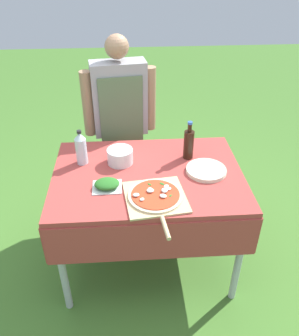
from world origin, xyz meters
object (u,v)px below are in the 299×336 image
at_px(prep_table, 148,185).
at_px(oil_bottle, 189,144).
at_px(pizza_on_peel, 156,197).
at_px(mixing_tub, 120,156).
at_px(herb_container, 107,184).
at_px(plate_stack, 206,170).
at_px(person_cook, 120,116).
at_px(water_bottle, 81,148).

distance_m(prep_table, oil_bottle, 0.40).
xyz_separation_m(pizza_on_peel, mixing_tub, (-0.21, 0.41, 0.04)).
xyz_separation_m(prep_table, herb_container, (-0.26, -0.14, 0.12)).
bearing_deg(pizza_on_peel, herb_container, 149.33).
relative_size(mixing_tub, plate_stack, 0.66).
bearing_deg(oil_bottle, person_cook, 132.92).
bearing_deg(plate_stack, mixing_tub, 164.88).
height_order(prep_table, pizza_on_peel, pizza_on_peel).
relative_size(prep_table, oil_bottle, 4.55).
distance_m(oil_bottle, plate_stack, 0.23).
relative_size(person_cook, oil_bottle, 5.54).
xyz_separation_m(herb_container, mixing_tub, (0.08, 0.28, 0.03)).
height_order(prep_table, herb_container, herb_container).
relative_size(water_bottle, mixing_tub, 1.41).
bearing_deg(mixing_tub, herb_container, -106.32).
bearing_deg(pizza_on_peel, mixing_tub, 110.24).
relative_size(oil_bottle, herb_container, 1.51).
xyz_separation_m(prep_table, oil_bottle, (0.29, 0.17, 0.20)).
bearing_deg(pizza_on_peel, plate_stack, 29.19).
distance_m(pizza_on_peel, water_bottle, 0.64).
bearing_deg(water_bottle, plate_stack, -11.53).
height_order(pizza_on_peel, plate_stack, pizza_on_peel).
height_order(oil_bottle, water_bottle, oil_bottle).
bearing_deg(herb_container, pizza_on_peel, -23.89).
bearing_deg(person_cook, herb_container, 76.25).
bearing_deg(water_bottle, oil_bottle, 1.34).
distance_m(prep_table, herb_container, 0.32).
xyz_separation_m(prep_table, pizza_on_peel, (0.03, -0.27, 0.11)).
relative_size(herb_container, mixing_tub, 1.05).
bearing_deg(person_cook, pizza_on_peel, 94.50).
height_order(person_cook, water_bottle, person_cook).
bearing_deg(person_cook, water_bottle, 55.56).
xyz_separation_m(mixing_tub, plate_stack, (0.56, -0.15, -0.04)).
bearing_deg(person_cook, oil_bottle, 125.16).
xyz_separation_m(water_bottle, herb_container, (0.17, -0.29, -0.09)).
bearing_deg(herb_container, oil_bottle, 29.50).
bearing_deg(plate_stack, herb_container, -168.74).
height_order(prep_table, mixing_tub, mixing_tub).
xyz_separation_m(person_cook, oil_bottle, (0.46, -0.50, 0.02)).
height_order(oil_bottle, plate_stack, oil_bottle).
distance_m(water_bottle, herb_container, 0.35).
bearing_deg(water_bottle, pizza_on_peel, -42.33).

